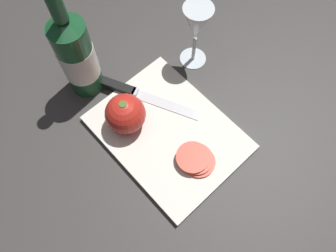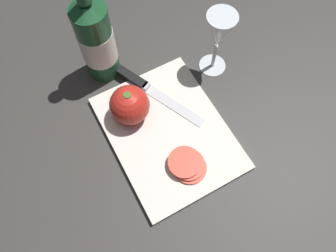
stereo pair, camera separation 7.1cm
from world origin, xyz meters
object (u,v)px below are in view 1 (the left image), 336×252
Objects in this scene: wine_glass at (197,27)px; tomato_slice_stack_near at (196,159)px; whole_tomato at (125,114)px; wine_bottle at (77,56)px; knife at (126,89)px.

tomato_slice_stack_near is at bearing -43.17° from wine_glass.
tomato_slice_stack_near is at bearing 16.97° from whole_tomato.
wine_glass is 2.03× the size of tomato_slice_stack_near.
wine_glass is 0.25m from whole_tomato.
whole_tomato is (0.03, -0.24, -0.06)m from wine_glass.
wine_bottle reaches higher than knife.
wine_glass reaches higher than whole_tomato.
wine_bottle is 0.16m from whole_tomato.
wine_bottle reaches higher than tomato_slice_stack_near.
whole_tomato reaches higher than tomato_slice_stack_near.
knife is 2.95× the size of tomato_slice_stack_near.
knife is 0.24m from tomato_slice_stack_near.
wine_glass is at bearing 63.70° from wine_bottle.
tomato_slice_stack_near is (0.17, 0.05, -0.04)m from whole_tomato.
knife is at bearing -100.65° from wine_glass.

